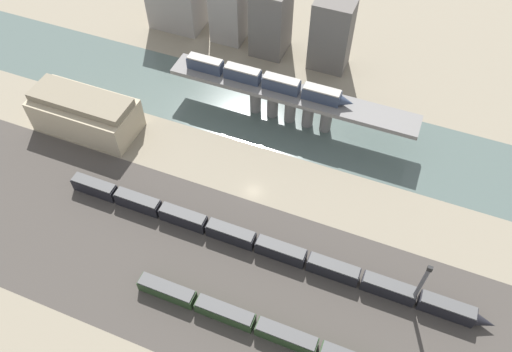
% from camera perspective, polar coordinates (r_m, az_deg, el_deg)
% --- Properties ---
extents(ground_plane, '(400.00, 400.00, 0.00)m').
position_cam_1_polar(ground_plane, '(125.91, -0.30, -1.75)').
color(ground_plane, gray).
extents(railbed_yard, '(280.00, 42.00, 0.01)m').
position_cam_1_polar(railbed_yard, '(114.35, -4.87, -10.73)').
color(railbed_yard, '#423D38').
rests_on(railbed_yard, ground).
extents(river_water, '(320.00, 26.05, 0.01)m').
position_cam_1_polar(river_water, '(143.03, 3.85, 6.50)').
color(river_water, '#4C5B56').
rests_on(river_water, ground).
extents(bridge, '(69.16, 8.26, 10.26)m').
position_cam_1_polar(bridge, '(137.74, 4.01, 8.75)').
color(bridge, slate).
rests_on(bridge, ground).
extents(train_on_bridge, '(47.37, 3.16, 3.80)m').
position_cam_1_polar(train_on_bridge, '(136.48, 1.19, 10.91)').
color(train_on_bridge, '#2D384C').
rests_on(train_on_bridge, bridge).
extents(train_yard_near, '(58.21, 3.15, 3.50)m').
position_cam_1_polar(train_yard_near, '(106.64, 0.80, -16.91)').
color(train_yard_near, '#23381E').
rests_on(train_yard_near, ground).
extents(train_yard_mid, '(101.93, 3.09, 4.04)m').
position_cam_1_polar(train_yard_mid, '(114.98, 0.58, -7.82)').
color(train_yard_mid, black).
rests_on(train_yard_mid, ground).
extents(warehouse_building, '(28.32, 13.40, 11.27)m').
position_cam_1_polar(warehouse_building, '(144.60, -18.93, 6.86)').
color(warehouse_building, tan).
rests_on(warehouse_building, ground).
extents(signal_tower, '(1.00, 0.85, 15.86)m').
position_cam_1_polar(signal_tower, '(108.67, 18.23, -11.85)').
color(signal_tower, '#4C4C51').
rests_on(signal_tower, ground).
extents(city_block_left, '(10.12, 11.52, 18.18)m').
position_cam_1_polar(city_block_left, '(167.84, -2.97, 18.26)').
color(city_block_left, gray).
rests_on(city_block_left, ground).
extents(city_block_center, '(10.50, 11.67, 21.71)m').
position_cam_1_polar(city_block_center, '(160.65, 1.72, 17.38)').
color(city_block_center, '#605B56').
rests_on(city_block_center, ground).
extents(city_block_right, '(11.62, 8.45, 22.24)m').
position_cam_1_polar(city_block_right, '(155.51, 8.60, 15.64)').
color(city_block_right, '#605B56').
rests_on(city_block_right, ground).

